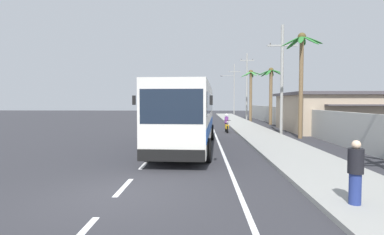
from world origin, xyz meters
name	(u,v)px	position (x,y,z in m)	size (l,w,h in m)	color
ground_plane	(116,195)	(0.00, 0.00, 0.00)	(160.00, 160.00, 0.00)	#303035
sidewalk_kerb	(277,144)	(6.80, 10.00, 0.07)	(3.20, 90.00, 0.14)	#999993
lane_markings	(197,136)	(2.03, 14.88, 0.00)	(3.58, 71.42, 0.01)	white
boundary_wall	(318,124)	(10.60, 14.00, 1.00)	(0.24, 60.00, 2.00)	#B2B2AD
coach_bus_foreground	(187,113)	(1.54, 9.02, 1.97)	(3.47, 12.05, 3.78)	silver
motorcycle_beside_bus	(227,125)	(4.45, 17.83, 0.64)	(0.56, 1.96, 1.57)	black
pedestrian_near_kerb	(356,171)	(6.02, -0.97, 0.94)	(0.36, 0.36, 1.54)	navy
utility_pole_mid	(282,78)	(8.66, 16.49, 4.47)	(2.35, 0.24, 8.58)	#9E9E99
utility_pole_far	(247,85)	(8.67, 35.82, 4.84)	(1.99, 0.24, 9.29)	#9E9E99
utility_pole_distant	(234,88)	(8.80, 55.14, 5.40)	(4.00, 0.24, 10.12)	#9E9E99
palm_nearest	(251,87)	(8.64, 32.05, 4.45)	(2.78, 2.75, 6.64)	brown
palm_fourth	(301,64)	(9.28, 13.66, 5.21)	(2.94, 2.87, 7.35)	brown
palm_farthest	(271,87)	(10.04, 26.77, 4.24)	(2.86, 2.72, 6.36)	brown
roadside_building	(347,112)	(14.97, 19.13, 1.69)	(10.82, 9.49, 3.36)	tan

